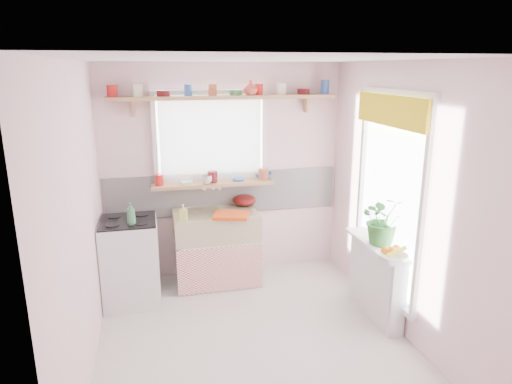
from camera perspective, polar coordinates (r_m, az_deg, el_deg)
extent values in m
plane|color=beige|center=(4.42, -0.21, -18.15)|extent=(3.20, 3.20, 0.00)
plane|color=white|center=(3.69, -0.25, 16.29)|extent=(3.20, 3.20, 0.00)
plane|color=#FED5DB|center=(5.39, -4.05, 2.54)|extent=(2.80, 0.00, 2.80)
plane|color=#FED5DB|center=(2.46, 8.39, -13.66)|extent=(2.80, 0.00, 2.80)
plane|color=#FED5DB|center=(3.83, -21.15, -3.83)|extent=(0.00, 3.20, 3.20)
plane|color=#FED5DB|center=(4.39, 17.87, -1.14)|extent=(0.00, 3.20, 3.20)
cube|color=white|center=(5.44, -3.98, -0.06)|extent=(2.74, 0.03, 0.50)
cube|color=#CC8490|center=(5.49, -3.93, -2.08)|extent=(2.74, 0.02, 0.12)
cube|color=white|center=(5.29, -5.74, 6.67)|extent=(1.20, 0.01, 1.00)
cube|color=white|center=(5.23, -5.64, 6.57)|extent=(1.15, 0.02, 0.95)
cube|color=white|center=(4.55, 16.55, -0.45)|extent=(0.01, 1.10, 1.90)
cube|color=yellow|center=(4.37, 16.37, 9.75)|extent=(0.03, 1.20, 0.28)
cube|color=white|center=(5.39, -4.93, -8.39)|extent=(0.85, 0.55, 0.55)
cube|color=#EB4F45|center=(5.14, -4.46, -9.62)|extent=(0.95, 0.02, 0.53)
cube|color=#C4B88F|center=(5.24, -5.03, -4.13)|extent=(0.95, 0.55, 0.30)
cylinder|color=silver|center=(5.36, -5.52, 0.78)|extent=(0.03, 0.22, 0.03)
cube|color=white|center=(5.06, -15.36, -8.41)|extent=(0.58, 0.58, 0.90)
cube|color=black|center=(4.90, -15.74, -3.52)|extent=(0.56, 0.56, 0.02)
cylinder|color=black|center=(4.77, -17.49, -3.97)|extent=(0.14, 0.14, 0.01)
cylinder|color=black|center=(4.75, -14.12, -3.78)|extent=(0.14, 0.14, 0.01)
cylinder|color=black|center=(5.04, -17.28, -2.95)|extent=(0.14, 0.14, 0.01)
cylinder|color=black|center=(5.02, -14.10, -2.76)|extent=(0.14, 0.14, 0.01)
cube|color=white|center=(4.81, 14.75, -10.61)|extent=(0.15, 0.90, 0.75)
cube|color=white|center=(4.65, 14.74, -6.38)|extent=(0.22, 0.95, 0.03)
cube|color=tan|center=(5.28, -5.42, 1.01)|extent=(1.40, 0.22, 0.04)
cube|color=tan|center=(5.14, -4.00, 11.73)|extent=(2.52, 0.24, 0.04)
cylinder|color=red|center=(5.08, -17.55, 11.94)|extent=(0.11, 0.11, 0.12)
cylinder|color=silver|center=(5.07, -14.54, 12.15)|extent=(0.11, 0.11, 0.12)
cylinder|color=#590F14|center=(5.07, -11.49, 11.99)|extent=(0.11, 0.11, 0.06)
cylinder|color=#3359A5|center=(5.09, -8.49, 12.47)|extent=(0.11, 0.11, 0.12)
cylinder|color=#A55133|center=(5.12, -5.50, 12.58)|extent=(0.11, 0.11, 0.12)
cylinder|color=#3F7F4C|center=(5.16, -2.54, 12.32)|extent=(0.11, 0.11, 0.06)
cylinder|color=red|center=(5.22, 0.36, 12.69)|extent=(0.11, 0.11, 0.12)
cylinder|color=silver|center=(5.28, 3.20, 12.70)|extent=(0.11, 0.11, 0.12)
cylinder|color=#590F14|center=(5.36, 5.95, 12.36)|extent=(0.11, 0.11, 0.06)
cylinder|color=#3359A5|center=(5.45, 8.63, 12.64)|extent=(0.11, 0.11, 0.12)
cylinder|color=red|center=(5.22, -12.20, 1.46)|extent=(0.11, 0.11, 0.12)
cylinder|color=silver|center=(5.23, -8.81, 1.66)|extent=(0.11, 0.11, 0.12)
cylinder|color=#590F14|center=(5.27, -5.44, 1.54)|extent=(0.11, 0.11, 0.06)
cylinder|color=#3359A5|center=(5.31, -2.13, 2.04)|extent=(0.11, 0.11, 0.12)
cylinder|color=#A55133|center=(5.38, 1.12, 2.21)|extent=(0.11, 0.11, 0.12)
cube|color=#E94D14|center=(5.02, -3.13, -2.92)|extent=(0.45, 0.39, 0.04)
ellipsoid|color=#58100F|center=(5.42, -1.46, -1.02)|extent=(0.38, 0.38, 0.13)
imported|color=#306F2C|center=(4.57, 15.69, -3.32)|extent=(0.52, 0.47, 0.50)
imported|color=silver|center=(4.28, 16.55, -7.75)|extent=(0.28, 0.28, 0.06)
imported|color=#326F2C|center=(4.67, 15.12, -4.67)|extent=(0.12, 0.09, 0.22)
imported|color=#E1DB64|center=(4.94, -9.07, -2.54)|extent=(0.10, 0.10, 0.18)
imported|color=beige|center=(5.20, -6.21, 1.54)|extent=(0.16, 0.16, 0.10)
imported|color=#3554AC|center=(5.44, 0.91, 2.05)|extent=(0.25, 0.25, 0.06)
imported|color=#B44437|center=(5.13, -0.68, 12.89)|extent=(0.20, 0.20, 0.16)
imported|color=#3B774D|center=(4.71, -15.35, -2.63)|extent=(0.10, 0.10, 0.23)
sphere|color=orange|center=(4.26, 16.61, -7.05)|extent=(0.08, 0.08, 0.08)
sphere|color=orange|center=(4.31, 17.11, -6.81)|extent=(0.08, 0.08, 0.08)
sphere|color=orange|center=(4.25, 15.89, -7.03)|extent=(0.08, 0.08, 0.08)
cylinder|color=yellow|center=(4.23, 17.19, -7.13)|extent=(0.18, 0.04, 0.10)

